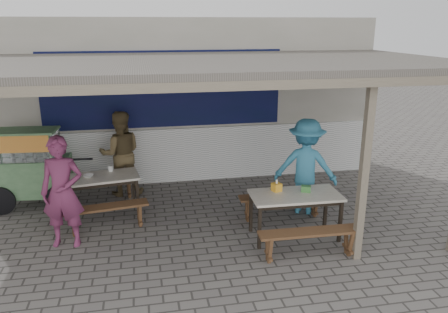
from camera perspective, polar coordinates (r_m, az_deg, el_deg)
ground at (r=7.14m, az=-4.07°, el=-11.26°), size 60.00×60.00×0.00m
back_wall at (r=10.00m, az=-6.81°, el=7.34°), size 9.00×1.28×3.50m
warung_roof at (r=7.22m, az=-5.28°, el=11.68°), size 9.00×4.21×2.81m
table_left at (r=8.17m, az=-15.67°, el=-3.02°), size 1.37×0.86×0.75m
bench_left_street at (r=7.65m, az=-15.08°, el=-7.05°), size 1.41×0.48×0.45m
bench_left_wall at (r=8.92m, az=-15.84°, el=-3.61°), size 1.41×0.48×0.45m
table_right at (r=7.15m, az=9.31°, el=-5.44°), size 1.46×0.75×0.75m
bench_right_street at (r=6.68m, az=11.13°, el=-10.35°), size 1.55×0.32×0.45m
bench_right_wall at (r=7.90m, az=7.55°, el=-5.75°), size 1.55×0.32×0.45m
vendor_cart at (r=8.95m, az=-23.81°, el=-1.10°), size 1.93×0.85×1.51m
patron_street_side at (r=7.18m, az=-20.35°, el=-4.40°), size 0.70×0.51×1.77m
patron_wall_side at (r=9.03m, az=-13.34°, el=0.38°), size 0.89×0.72×1.73m
patron_right_table at (r=8.07m, az=10.63°, el=-1.29°), size 1.31×1.08×1.77m
tissue_box at (r=7.18m, az=6.88°, el=-3.99°), size 0.17×0.17×0.13m
donation_box at (r=7.23m, az=10.66°, el=-4.17°), size 0.18×0.15×0.10m
condiment_jar at (r=8.36m, az=-14.61°, el=-1.51°), size 0.09×0.09×0.10m
condiment_bowl at (r=8.15m, az=-17.28°, el=-2.45°), size 0.22×0.22×0.04m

